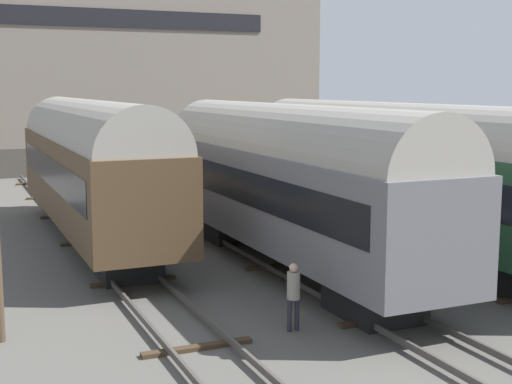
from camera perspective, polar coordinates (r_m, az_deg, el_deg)
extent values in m
plane|color=#56544F|center=(21.09, 5.65, -7.83)|extent=(200.00, 200.00, 0.00)
cube|color=#4C4742|center=(19.03, -9.74, -9.16)|extent=(0.08, 60.00, 0.16)
cube|color=#4C4742|center=(19.40, -5.57, -8.73)|extent=(0.08, 60.00, 0.16)
cube|color=#3D2D1E|center=(16.53, -4.71, -12.30)|extent=(2.60, 0.24, 0.10)
cube|color=#3D2D1E|center=(22.03, -9.78, -7.07)|extent=(2.60, 0.24, 0.10)
cube|color=#3D2D1E|center=(27.74, -12.74, -3.93)|extent=(2.60, 0.24, 0.10)
cube|color=#3D2D1E|center=(33.54, -14.67, -1.86)|extent=(2.60, 0.24, 0.10)
cube|color=#3D2D1E|center=(39.41, -16.03, -0.41)|extent=(2.60, 0.24, 0.10)
cube|color=#3D2D1E|center=(45.31, -17.03, 0.67)|extent=(2.60, 0.24, 0.10)
cube|color=#4C4742|center=(20.71, 3.90, -7.59)|extent=(0.08, 60.00, 0.16)
cube|color=#4C4742|center=(21.39, 7.35, -7.13)|extent=(0.08, 60.00, 0.16)
cube|color=#3D2D1E|center=(18.64, 10.20, -9.98)|extent=(2.60, 0.24, 0.10)
cube|color=#3D2D1E|center=(23.65, 2.10, -5.87)|extent=(2.60, 0.24, 0.10)
cube|color=#3D2D1E|center=(29.04, -3.02, -3.18)|extent=(2.60, 0.24, 0.10)
cube|color=#3D2D1E|center=(34.63, -6.49, -1.32)|extent=(2.60, 0.24, 0.10)
cube|color=#3D2D1E|center=(40.34, -8.99, 0.02)|extent=(2.60, 0.24, 0.10)
cube|color=#3D2D1E|center=(46.12, -10.87, 1.02)|extent=(2.60, 0.24, 0.10)
cube|color=#4C4742|center=(23.36, 14.90, -6.01)|extent=(0.08, 60.00, 0.16)
cube|color=#4C4742|center=(24.26, 17.58, -5.59)|extent=(0.08, 60.00, 0.16)
cube|color=#3D2D1E|center=(26.13, 12.05, -4.67)|extent=(2.60, 0.24, 0.10)
cube|color=#3D2D1E|center=(31.09, 5.63, -2.43)|extent=(2.60, 0.24, 0.10)
cube|color=#3D2D1E|center=(36.37, 1.04, -0.80)|extent=(2.60, 0.24, 0.10)
cube|color=#3D2D1E|center=(41.84, -2.37, 0.42)|extent=(2.60, 0.24, 0.10)
cube|color=#3D2D1E|center=(47.44, -4.98, 1.35)|extent=(2.60, 0.24, 0.10)
cube|color=black|center=(27.80, -2.12, -2.75)|extent=(1.80, 2.40, 1.00)
cube|color=black|center=(18.89, 9.42, -8.28)|extent=(1.80, 2.40, 1.00)
cube|color=slate|center=(22.83, 2.55, -0.24)|extent=(3.07, 15.79, 2.90)
cube|color=black|center=(22.78, 2.55, 0.63)|extent=(3.11, 14.53, 1.05)
cylinder|color=gray|center=(22.66, 2.57, 3.39)|extent=(2.91, 15.47, 2.91)
cube|color=black|center=(31.71, 4.93, -1.38)|extent=(1.80, 2.40, 1.00)
cube|color=#1E4228|center=(26.25, 11.36, 0.75)|extent=(2.98, 18.89, 2.91)
cube|color=black|center=(26.20, 11.38, 1.50)|extent=(3.02, 17.38, 1.05)
cylinder|color=gray|center=(26.09, 11.45, 3.91)|extent=(2.84, 18.51, 2.84)
cube|color=black|center=(33.04, -14.58, -1.22)|extent=(1.80, 2.40, 1.00)
cube|color=black|center=(22.72, -10.32, -5.44)|extent=(1.80, 2.40, 1.00)
cube|color=#4C3823|center=(27.53, -12.99, 1.09)|extent=(3.10, 16.48, 2.95)
cube|color=black|center=(27.48, -13.01, 1.83)|extent=(3.14, 15.16, 1.06)
cylinder|color=gray|center=(27.38, -13.09, 4.16)|extent=(2.94, 16.15, 2.94)
cylinder|color=brown|center=(29.09, 11.25, -2.37)|extent=(0.20, 0.20, 1.04)
cylinder|color=brown|center=(30.35, 14.57, -2.03)|extent=(0.20, 0.20, 1.04)
cylinder|color=#282833|center=(17.54, 2.70, -9.83)|extent=(0.12, 0.12, 0.80)
cylinder|color=#282833|center=(17.62, 3.29, -9.74)|extent=(0.12, 0.12, 0.80)
cylinder|color=gray|center=(17.36, 3.01, -7.49)|extent=(0.32, 0.32, 0.67)
sphere|color=tan|center=(17.25, 3.03, -6.07)|extent=(0.22, 0.22, 0.22)
cube|color=#46403A|center=(55.60, -13.25, 3.12)|extent=(32.78, 12.54, 1.89)
cube|color=slate|center=(55.56, -13.59, 12.86)|extent=(32.78, 12.54, 16.99)
cube|color=black|center=(49.37, -12.27, 13.48)|extent=(22.95, 0.10, 1.20)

